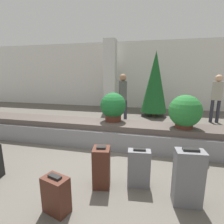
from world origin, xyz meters
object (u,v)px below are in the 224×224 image
Objects in this scene: traveler_0 at (217,95)px; decorated_tree at (155,82)px; pillar at (110,76)px; potted_plant_0 at (113,107)px; suitcase_1 at (188,178)px; suitcase_2 at (139,168)px; traveler_1 at (123,94)px; suitcase_4 at (102,167)px; suitcase_3 at (56,195)px; potted_plant_1 at (185,112)px.

decorated_tree is (-2.09, 0.50, 0.38)m from traveler_0.
pillar is 4.61× the size of potted_plant_0.
potted_plant_0 is at bearing 122.27° from suitcase_1.
pillar is 4.38m from traveler_0.
suitcase_2 is at bearing -72.01° from pillar.
traveler_1 is (0.97, -2.20, -0.60)m from pillar.
decorated_tree is (0.20, 4.73, 1.07)m from suitcase_2.
suitcase_4 is at bearing -172.28° from suitcase_2.
potted_plant_0 is at bearing 87.64° from suitcase_4.
pillar reaches higher than potted_plant_0.
traveler_1 is at bearing -66.14° from pillar.
suitcase_3 is at bearing -147.13° from suitcase_2.
traveler_1 is at bearing 85.14° from suitcase_4.
potted_plant_0 is 0.27× the size of decorated_tree.
suitcase_4 is (1.27, -5.74, -1.29)m from pillar.
potted_plant_0 is 0.98× the size of potted_plant_1.
decorated_tree is at bearing -66.42° from traveler_1.
decorated_tree is at bearing 100.72° from potted_plant_1.
suitcase_4 is at bearing -82.64° from potted_plant_0.
decorated_tree is (0.75, 4.86, 1.05)m from suitcase_4.
potted_plant_1 is at bearing 82.83° from traveler_0.
traveler_1 is (-1.68, 2.00, 0.10)m from potted_plant_1.
suitcase_3 is 0.77× the size of suitcase_4.
suitcase_4 is (-1.20, 0.10, -0.07)m from suitcase_1.
potted_plant_0 is 4.03m from traveler_0.
traveler_0 reaches higher than potted_plant_0.
decorated_tree is at bearing 6.72° from traveler_0.
suitcase_1 is at bearing -67.10° from pillar.
potted_plant_0 is (-1.42, 1.84, 0.53)m from suitcase_1.
pillar reaches higher than decorated_tree.
suitcase_2 is at bearing 55.43° from suitcase_3.
potted_plant_0 is 1.81m from traveler_1.
traveler_0 is at bearing -13.54° from decorated_tree.
suitcase_3 is 2.88m from potted_plant_1.
traveler_0 is at bearing 64.49° from suitcase_1.
suitcase_1 is 4.79m from traveler_0.
pillar reaches higher than potted_plant_1.
potted_plant_0 reaches higher than suitcase_2.
suitcase_4 is 0.38× the size of traveler_1.
suitcase_2 is 1.88m from potted_plant_0.
suitcase_4 is 5.03m from decorated_tree.
traveler_1 is (-3.14, -0.81, 0.02)m from traveler_0.
pillar is 5.01m from potted_plant_1.
potted_plant_0 is 0.41× the size of traveler_1.
traveler_0 is 0.99× the size of traveler_1.
traveler_0 reaches higher than suitcase_4.
suitcase_1 is at bearing 90.10° from traveler_0.
potted_plant_0 is 1.61m from potted_plant_1.
suitcase_1 is 0.31× the size of decorated_tree.
suitcase_2 is (1.82, -5.61, -1.31)m from pillar.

